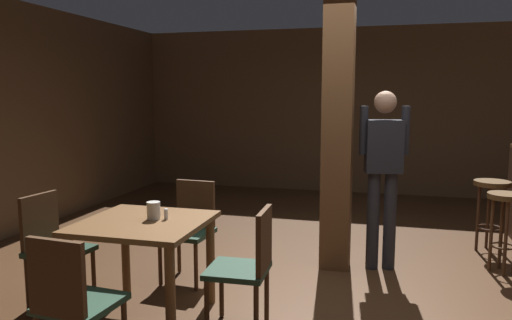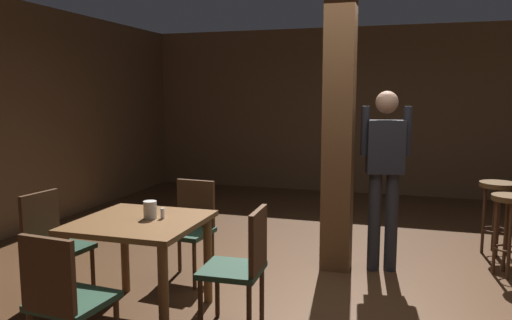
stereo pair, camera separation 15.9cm
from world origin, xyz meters
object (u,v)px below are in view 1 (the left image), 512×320
object	(u,v)px
chair_north	(190,225)
bar_stool_near	(505,214)
bar_stool_mid	(491,198)
chair_west	(52,243)
napkin_cup	(154,211)
chair_south	(72,299)
standing_person	(383,167)
dining_table	(144,238)
chair_east	(248,263)
salt_shaker	(166,214)

from	to	relation	value
chair_north	bar_stool_near	bearing A→B (deg)	18.25
chair_north	bar_stool_mid	world-z (taller)	chair_north
chair_west	chair_north	world-z (taller)	same
bar_stool_mid	napkin_cup	bearing A→B (deg)	-139.47
napkin_cup	bar_stool_near	world-z (taller)	napkin_cup
chair_south	chair_north	distance (m)	1.72
chair_south	bar_stool_mid	size ratio (longest dim) A/B	1.15
chair_north	standing_person	xyz separation A→B (m)	(1.68, 0.73, 0.50)
chair_west	napkin_cup	bearing A→B (deg)	1.68
dining_table	chair_east	size ratio (longest dim) A/B	1.02
chair_south	salt_shaker	world-z (taller)	chair_south
dining_table	chair_east	bearing A→B (deg)	-1.20
dining_table	bar_stool_mid	bearing A→B (deg)	40.63
chair_south	chair_east	size ratio (longest dim) A/B	1.00
chair_north	standing_person	bearing A→B (deg)	23.58
chair_west	dining_table	bearing A→B (deg)	-2.07
chair_south	napkin_cup	bearing A→B (deg)	86.37
chair_south	chair_west	distance (m)	1.23
chair_east	bar_stool_mid	bearing A→B (deg)	50.53
salt_shaker	bar_stool_mid	size ratio (longest dim) A/B	0.10
dining_table	chair_west	xyz separation A→B (m)	(-0.83, 0.03, -0.12)
dining_table	chair_south	distance (m)	0.89
dining_table	bar_stool_near	distance (m)	3.33
standing_person	bar_stool_mid	size ratio (longest dim) A/B	2.22
chair_north	bar_stool_mid	bearing A→B (deg)	29.48
standing_person	bar_stool_mid	distance (m)	1.47
chair_south	napkin_cup	xyz separation A→B (m)	(0.06, 0.94, 0.32)
chair_south	salt_shaker	distance (m)	1.02
bar_stool_near	salt_shaker	bearing A→B (deg)	-147.85
dining_table	chair_east	distance (m)	0.82
napkin_cup	standing_person	bearing A→B (deg)	42.65
chair_west	chair_north	size ratio (longest dim) A/B	1.00
chair_south	bar_stool_near	xyz separation A→B (m)	(2.83, 2.65, 0.06)
chair_south	bar_stool_mid	bearing A→B (deg)	49.46
chair_south	salt_shaker	bearing A→B (deg)	81.14
dining_table	napkin_cup	distance (m)	0.22
chair_north	bar_stool_mid	xyz separation A→B (m)	(2.80, 1.58, 0.08)
chair_south	napkin_cup	distance (m)	0.99
chair_north	standing_person	distance (m)	1.90
chair_north	napkin_cup	size ratio (longest dim) A/B	6.67
dining_table	chair_west	bearing A→B (deg)	177.93
chair_east	bar_stool_mid	size ratio (longest dim) A/B	1.15
bar_stool_mid	chair_east	bearing A→B (deg)	-129.47
chair_south	standing_person	world-z (taller)	standing_person
dining_table	chair_north	xyz separation A→B (m)	(0.02, 0.84, -0.12)
dining_table	standing_person	size ratio (longest dim) A/B	0.53
standing_person	bar_stool_mid	bearing A→B (deg)	37.16
chair_east	napkin_cup	distance (m)	0.83
chair_west	bar_stool_near	xyz separation A→B (m)	(3.66, 1.73, 0.06)
chair_north	chair_east	bearing A→B (deg)	-47.20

